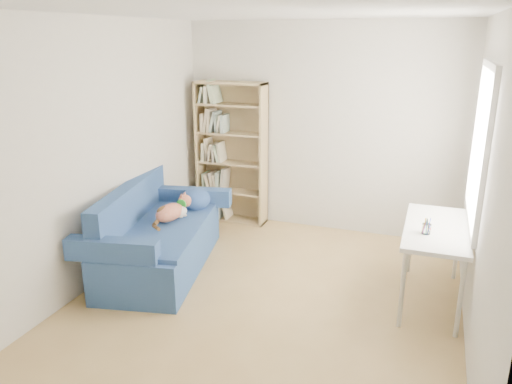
% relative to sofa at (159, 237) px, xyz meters
% --- Properties ---
extents(ground, '(4.00, 4.00, 0.00)m').
position_rel_sofa_xyz_m(ground, '(1.34, -0.24, -0.34)').
color(ground, '#A9854C').
rests_on(ground, ground).
extents(room_shell, '(3.54, 4.04, 2.62)m').
position_rel_sofa_xyz_m(room_shell, '(1.44, -0.21, 1.29)').
color(room_shell, silver).
rests_on(room_shell, ground).
extents(sofa, '(1.23, 2.00, 0.91)m').
position_rel_sofa_xyz_m(sofa, '(0.00, 0.00, 0.00)').
color(sofa, navy).
rests_on(sofa, ground).
extents(bookshelf, '(0.93, 0.29, 1.86)m').
position_rel_sofa_xyz_m(bookshelf, '(0.19, 1.60, 0.51)').
color(bookshelf, tan).
rests_on(bookshelf, ground).
extents(desk, '(0.56, 1.22, 0.75)m').
position_rel_sofa_xyz_m(desk, '(2.79, 0.22, 0.33)').
color(desk, white).
rests_on(desk, ground).
extents(pen_cup, '(0.08, 0.08, 0.15)m').
position_rel_sofa_xyz_m(pen_cup, '(2.70, 0.02, 0.46)').
color(pen_cup, white).
rests_on(pen_cup, desk).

